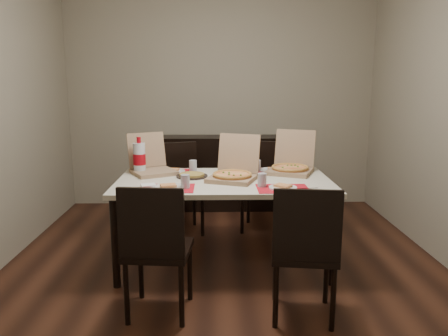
{
  "coord_description": "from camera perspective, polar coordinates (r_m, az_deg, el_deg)",
  "views": [
    {
      "loc": [
        -0.08,
        -3.52,
        1.57
      ],
      "look_at": [
        -0.0,
        0.08,
        0.85
      ],
      "focal_mm": 35.0,
      "sensor_mm": 36.0,
      "label": 1
    }
  ],
  "objects": [
    {
      "name": "soda_bottle",
      "position": [
        3.96,
        -10.99,
        1.23
      ],
      "size": [
        0.11,
        0.11,
        0.33
      ],
      "color": "silver",
      "rests_on": "dining_table"
    },
    {
      "name": "ground",
      "position": [
        3.86,
        0.06,
        -12.84
      ],
      "size": [
        3.8,
        4.0,
        0.02
      ],
      "primitive_type": "cube",
      "color": "#412114",
      "rests_on": "ground"
    },
    {
      "name": "pizza_box_center",
      "position": [
        3.68,
        1.25,
        -0.66
      ],
      "size": [
        0.49,
        0.51,
        0.37
      ],
      "color": "#8F7052",
      "rests_on": "dining_table"
    },
    {
      "name": "setting_far_left",
      "position": [
        4.01,
        -6.33,
        -0.25
      ],
      "size": [
        0.47,
        0.3,
        0.11
      ],
      "color": "red",
      "rests_on": "dining_table"
    },
    {
      "name": "chair_near_right",
      "position": [
        2.91,
        10.5,
        -10.21
      ],
      "size": [
        0.47,
        0.47,
        0.93
      ],
      "color": "black",
      "rests_on": "ground"
    },
    {
      "name": "sideboard",
      "position": [
        5.42,
        -0.38,
        -0.6
      ],
      "size": [
        1.5,
        0.4,
        0.9
      ],
      "primitive_type": "cube",
      "color": "black",
      "rests_on": "ground"
    },
    {
      "name": "dining_table",
      "position": [
        3.71,
        0.0,
        -2.53
      ],
      "size": [
        1.8,
        1.0,
        0.75
      ],
      "color": "beige",
      "rests_on": "ground"
    },
    {
      "name": "pizza_box_left",
      "position": [
        3.99,
        -9.39,
        0.18
      ],
      "size": [
        0.49,
        0.51,
        0.35
      ],
      "color": "#8F7052",
      "rests_on": "dining_table"
    },
    {
      "name": "faina_plate",
      "position": [
        3.8,
        -4.21,
        -0.98
      ],
      "size": [
        0.27,
        0.27,
        0.03
      ],
      "color": "black",
      "rests_on": "dining_table"
    },
    {
      "name": "setting_near_right",
      "position": [
        3.41,
        6.9,
        -2.28
      ],
      "size": [
        0.48,
        0.3,
        0.11
      ],
      "color": "red",
      "rests_on": "dining_table"
    },
    {
      "name": "napkin_loose",
      "position": [
        3.63,
        0.74,
        -1.59
      ],
      "size": [
        0.16,
        0.16,
        0.02
      ],
      "primitive_type": "cube",
      "rotation": [
        0.0,
        0.0,
        0.8
      ],
      "color": "white",
      "rests_on": "dining_table"
    },
    {
      "name": "setting_near_left",
      "position": [
        3.41,
        -7.03,
        -2.33
      ],
      "size": [
        0.48,
        0.3,
        0.11
      ],
      "color": "red",
      "rests_on": "dining_table"
    },
    {
      "name": "pizza_box_right",
      "position": [
        4.01,
        8.72,
        0.23
      ],
      "size": [
        0.5,
        0.52,
        0.37
      ],
      "color": "#8F7052",
      "rests_on": "dining_table"
    },
    {
      "name": "room_walls",
      "position": [
        3.96,
        -0.09,
        13.69
      ],
      "size": [
        3.84,
        4.02,
        2.62
      ],
      "color": "gray",
      "rests_on": "ground"
    },
    {
      "name": "chair_near_left",
      "position": [
        2.94,
        -8.86,
        -9.96
      ],
      "size": [
        0.46,
        0.46,
        0.93
      ],
      "color": "black",
      "rests_on": "ground"
    },
    {
      "name": "dip_bowl",
      "position": [
        3.91,
        1.24,
        -0.6
      ],
      "size": [
        0.13,
        0.13,
        0.03
      ],
      "primitive_type": "imported",
      "rotation": [
        0.0,
        0.0,
        0.19
      ],
      "color": "white",
      "rests_on": "dining_table"
    },
    {
      "name": "chair_far_right",
      "position": [
        4.7,
        5.17,
        -1.75
      ],
      "size": [
        0.51,
        0.51,
        0.93
      ],
      "color": "black",
      "rests_on": "ground"
    },
    {
      "name": "setting_far_right",
      "position": [
        4.03,
        6.08,
        -0.18
      ],
      "size": [
        0.41,
        0.3,
        0.11
      ],
      "color": "red",
      "rests_on": "dining_table"
    },
    {
      "name": "chair_far_left",
      "position": [
        4.61,
        -5.82,
        -2.01
      ],
      "size": [
        0.52,
        0.52,
        0.93
      ],
      "color": "black",
      "rests_on": "ground"
    }
  ]
}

